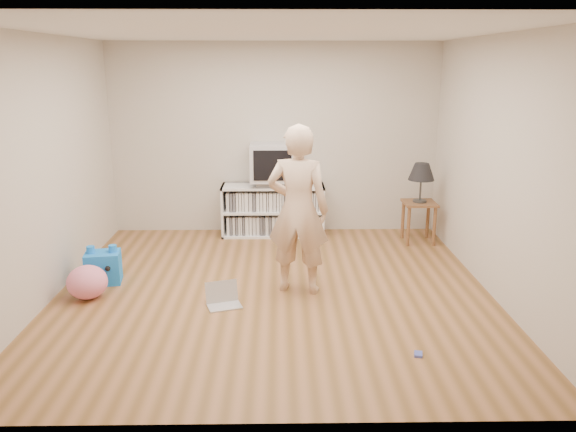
# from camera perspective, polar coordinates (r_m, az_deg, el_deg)

# --- Properties ---
(ground) EXTENTS (4.50, 4.50, 0.00)m
(ground) POSITION_cam_1_polar(r_m,az_deg,el_deg) (5.96, -1.46, -7.61)
(ground) COLOR brown
(ground) RESTS_ON ground
(walls) EXTENTS (4.52, 4.52, 2.60)m
(walls) POSITION_cam_1_polar(r_m,az_deg,el_deg) (5.58, -1.55, 4.78)
(walls) COLOR beige
(walls) RESTS_ON ground
(ceiling) EXTENTS (4.50, 4.50, 0.01)m
(ceiling) POSITION_cam_1_polar(r_m,az_deg,el_deg) (5.49, -1.65, 18.24)
(ceiling) COLOR white
(ceiling) RESTS_ON walls
(media_unit) EXTENTS (1.40, 0.45, 0.70)m
(media_unit) POSITION_cam_1_polar(r_m,az_deg,el_deg) (7.78, -1.53, 0.64)
(media_unit) COLOR white
(media_unit) RESTS_ON ground
(dvd_deck) EXTENTS (0.45, 0.35, 0.07)m
(dvd_deck) POSITION_cam_1_polar(r_m,az_deg,el_deg) (7.67, -1.55, 3.39)
(dvd_deck) COLOR gray
(dvd_deck) RESTS_ON media_unit
(crt_tv) EXTENTS (0.60, 0.53, 0.50)m
(crt_tv) POSITION_cam_1_polar(r_m,az_deg,el_deg) (7.61, -1.57, 5.48)
(crt_tv) COLOR #B4B4BA
(crt_tv) RESTS_ON dvd_deck
(side_table) EXTENTS (0.42, 0.42, 0.55)m
(side_table) POSITION_cam_1_polar(r_m,az_deg,el_deg) (7.61, 13.16, 0.43)
(side_table) COLOR brown
(side_table) RESTS_ON ground
(table_lamp) EXTENTS (0.34, 0.34, 0.52)m
(table_lamp) POSITION_cam_1_polar(r_m,az_deg,el_deg) (7.50, 13.41, 4.31)
(table_lamp) COLOR #333333
(table_lamp) RESTS_ON side_table
(person) EXTENTS (0.71, 0.55, 1.75)m
(person) POSITION_cam_1_polar(r_m,az_deg,el_deg) (5.70, 1.02, 0.61)
(person) COLOR beige
(person) RESTS_ON ground
(laptop) EXTENTS (0.39, 0.35, 0.22)m
(laptop) POSITION_cam_1_polar(r_m,az_deg,el_deg) (5.65, -6.62, -8.36)
(laptop) COLOR silver
(laptop) RESTS_ON ground
(playing_cards) EXTENTS (0.08, 0.10, 0.02)m
(playing_cards) POSITION_cam_1_polar(r_m,az_deg,el_deg) (4.86, 13.10, -13.51)
(playing_cards) COLOR #4757BE
(playing_cards) RESTS_ON ground
(plush_blue) EXTENTS (0.40, 0.36, 0.42)m
(plush_blue) POSITION_cam_1_polar(r_m,az_deg,el_deg) (6.43, -18.25, -4.93)
(plush_blue) COLOR blue
(plush_blue) RESTS_ON ground
(plush_pink) EXTENTS (0.53, 0.53, 0.34)m
(plush_pink) POSITION_cam_1_polar(r_m,az_deg,el_deg) (6.07, -19.73, -6.34)
(plush_pink) COLOR pink
(plush_pink) RESTS_ON ground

